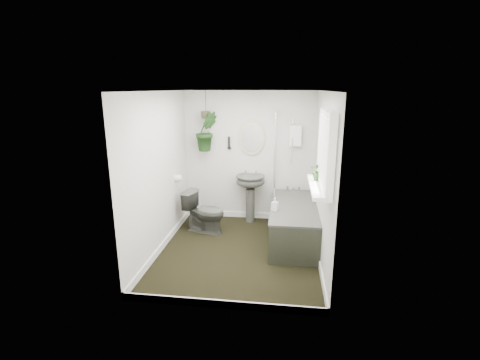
# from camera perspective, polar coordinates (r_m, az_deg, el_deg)

# --- Properties ---
(floor) EXTENTS (2.30, 2.80, 0.02)m
(floor) POSITION_cam_1_polar(r_m,az_deg,el_deg) (5.25, -0.22, -11.67)
(floor) COLOR black
(floor) RESTS_ON ground
(ceiling) EXTENTS (2.30, 2.80, 0.02)m
(ceiling) POSITION_cam_1_polar(r_m,az_deg,el_deg) (4.70, -0.24, 14.53)
(ceiling) COLOR white
(ceiling) RESTS_ON ground
(wall_back) EXTENTS (2.30, 0.02, 2.30)m
(wall_back) POSITION_cam_1_polar(r_m,az_deg,el_deg) (6.21, 1.50, 3.86)
(wall_back) COLOR silver
(wall_back) RESTS_ON ground
(wall_front) EXTENTS (2.30, 0.02, 2.30)m
(wall_front) POSITION_cam_1_polar(r_m,az_deg,el_deg) (3.52, -3.29, -4.91)
(wall_front) COLOR silver
(wall_front) RESTS_ON ground
(wall_left) EXTENTS (0.02, 2.80, 2.30)m
(wall_left) POSITION_cam_1_polar(r_m,az_deg,el_deg) (5.13, -13.19, 1.08)
(wall_left) COLOR silver
(wall_left) RESTS_ON ground
(wall_right) EXTENTS (0.02, 2.80, 2.30)m
(wall_right) POSITION_cam_1_polar(r_m,az_deg,el_deg) (4.84, 13.52, 0.24)
(wall_right) COLOR silver
(wall_right) RESTS_ON ground
(skirting) EXTENTS (2.30, 2.80, 0.10)m
(skirting) POSITION_cam_1_polar(r_m,az_deg,el_deg) (5.23, -0.22, -11.08)
(skirting) COLOR white
(skirting) RESTS_ON floor
(bathtub) EXTENTS (0.72, 1.72, 0.58)m
(bathtub) POSITION_cam_1_polar(r_m,az_deg,el_deg) (5.55, 8.75, -6.95)
(bathtub) COLOR #3D3E38
(bathtub) RESTS_ON floor
(bath_screen) EXTENTS (0.04, 0.72, 1.40)m
(bath_screen) POSITION_cam_1_polar(r_m,az_deg,el_deg) (5.75, 5.75, 4.20)
(bath_screen) COLOR silver
(bath_screen) RESTS_ON bathtub
(shower_box) EXTENTS (0.20, 0.10, 0.35)m
(shower_box) POSITION_cam_1_polar(r_m,az_deg,el_deg) (6.05, 9.07, 7.22)
(shower_box) COLOR white
(shower_box) RESTS_ON wall_back
(oval_mirror) EXTENTS (0.46, 0.03, 0.62)m
(oval_mirror) POSITION_cam_1_polar(r_m,az_deg,el_deg) (6.11, 1.93, 6.99)
(oval_mirror) COLOR #CBBB8D
(oval_mirror) RESTS_ON wall_back
(wall_sconce) EXTENTS (0.04, 0.04, 0.22)m
(wall_sconce) POSITION_cam_1_polar(r_m,az_deg,el_deg) (6.17, -1.81, 6.13)
(wall_sconce) COLOR black
(wall_sconce) RESTS_ON wall_back
(toilet_roll_holder) EXTENTS (0.11, 0.11, 0.11)m
(toilet_roll_holder) POSITION_cam_1_polar(r_m,az_deg,el_deg) (5.81, -10.11, 0.31)
(toilet_roll_holder) COLOR white
(toilet_roll_holder) RESTS_ON wall_left
(window_recess) EXTENTS (0.08, 1.00, 0.90)m
(window_recess) POSITION_cam_1_polar(r_m,az_deg,el_deg) (4.04, 13.94, 4.64)
(window_recess) COLOR white
(window_recess) RESTS_ON wall_right
(window_sill) EXTENTS (0.18, 1.00, 0.04)m
(window_sill) POSITION_cam_1_polar(r_m,az_deg,el_deg) (4.13, 12.62, -1.06)
(window_sill) COLOR white
(window_sill) RESTS_ON wall_right
(window_blinds) EXTENTS (0.01, 0.86, 0.76)m
(window_blinds) POSITION_cam_1_polar(r_m,az_deg,el_deg) (4.04, 13.31, 4.66)
(window_blinds) COLOR white
(window_blinds) RESTS_ON wall_right
(toilet) EXTENTS (0.75, 0.53, 0.69)m
(toilet) POSITION_cam_1_polar(r_m,az_deg,el_deg) (5.82, -5.83, -5.20)
(toilet) COLOR #3D3E38
(toilet) RESTS_ON floor
(pedestal_sink) EXTENTS (0.57, 0.51, 0.86)m
(pedestal_sink) POSITION_cam_1_polar(r_m,az_deg,el_deg) (6.19, 1.69, -3.08)
(pedestal_sink) COLOR #3D3E38
(pedestal_sink) RESTS_ON floor
(sill_plant) EXTENTS (0.23, 0.20, 0.24)m
(sill_plant) POSITION_cam_1_polar(r_m,az_deg,el_deg) (4.30, 12.88, 1.50)
(sill_plant) COLOR black
(sill_plant) RESTS_ON window_sill
(hanging_plant) EXTENTS (0.47, 0.43, 0.69)m
(hanging_plant) POSITION_cam_1_polar(r_m,az_deg,el_deg) (6.11, -5.54, 7.96)
(hanging_plant) COLOR black
(hanging_plant) RESTS_ON ceiling
(soap_bottle) EXTENTS (0.11, 0.11, 0.19)m
(soap_bottle) POSITION_cam_1_polar(r_m,az_deg,el_deg) (5.17, 5.75, -3.96)
(soap_bottle) COLOR #312927
(soap_bottle) RESTS_ON bathtub
(hanging_pot) EXTENTS (0.16, 0.16, 0.12)m
(hanging_pot) POSITION_cam_1_polar(r_m,az_deg,el_deg) (6.08, -5.61, 10.60)
(hanging_pot) COLOR #433A24
(hanging_pot) RESTS_ON ceiling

